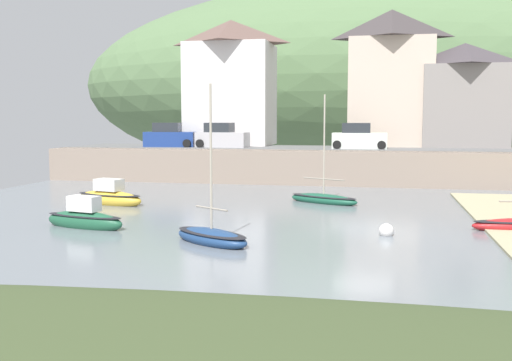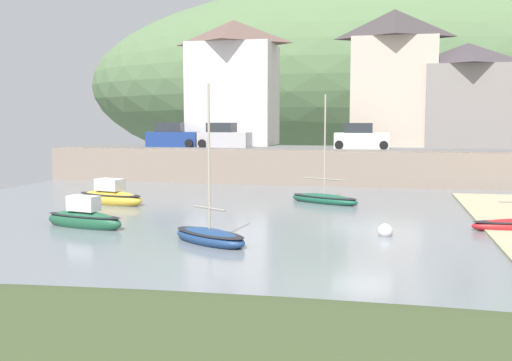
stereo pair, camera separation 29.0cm
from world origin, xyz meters
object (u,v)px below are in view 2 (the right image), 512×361
(sailboat_nearest_shore, at_px, (110,197))
(parked_car_near_slipway, at_px, (172,137))
(waterfront_building_right, at_px, (467,94))
(mooring_buoy, at_px, (385,231))
(rowboat_small_beached, at_px, (84,218))
(parked_car_end_of_row, at_px, (361,138))
(parked_car_by_wall, at_px, (224,137))
(sailboat_far_left, at_px, (324,199))
(sailboat_blue_trim, at_px, (210,236))
(waterfront_building_left, at_px, (233,82))
(waterfront_building_centre, at_px, (393,77))

(sailboat_nearest_shore, distance_m, parked_car_near_slipway, 16.20)
(waterfront_building_right, height_order, mooring_buoy, waterfront_building_right)
(rowboat_small_beached, height_order, parked_car_end_of_row, parked_car_end_of_row)
(sailboat_nearest_shore, bearing_deg, parked_car_by_wall, 96.79)
(sailboat_far_left, distance_m, mooring_buoy, 9.38)
(sailboat_far_left, relative_size, parked_car_near_slipway, 1.45)
(waterfront_building_right, xyz_separation_m, parked_car_near_slipway, (-23.27, -4.50, -3.40))
(sailboat_blue_trim, bearing_deg, parked_car_end_of_row, 111.55)
(rowboat_small_beached, relative_size, parked_car_near_slipway, 0.96)
(waterfront_building_left, relative_size, rowboat_small_beached, 2.62)
(rowboat_small_beached, bearing_deg, sailboat_far_left, 58.27)
(parked_car_near_slipway, relative_size, parked_car_by_wall, 1.00)
(waterfront_building_centre, distance_m, waterfront_building_right, 5.93)
(rowboat_small_beached, bearing_deg, waterfront_building_left, 103.20)
(parked_car_end_of_row, bearing_deg, waterfront_building_centre, 62.65)
(waterfront_building_left, height_order, sailboat_nearest_shore, waterfront_building_left)
(waterfront_building_right, bearing_deg, sailboat_blue_trim, -113.77)
(waterfront_building_left, relative_size, mooring_buoy, 17.50)
(waterfront_building_right, height_order, sailboat_blue_trim, waterfront_building_right)
(waterfront_building_left, xyz_separation_m, waterfront_building_centre, (13.48, 0.00, 0.23))
(sailboat_far_left, height_order, sailboat_nearest_shore, sailboat_far_left)
(waterfront_building_right, xyz_separation_m, mooring_buoy, (-6.26, -26.23, -6.42))
(mooring_buoy, bearing_deg, waterfront_building_left, 116.32)
(sailboat_far_left, height_order, parked_car_near_slipway, sailboat_far_left)
(waterfront_building_right, distance_m, mooring_buoy, 27.72)
(waterfront_building_centre, distance_m, sailboat_nearest_shore, 26.60)
(waterfront_building_left, xyz_separation_m, parked_car_near_slipway, (-4.03, -4.50, -4.61))
(parked_car_end_of_row, height_order, mooring_buoy, parked_car_end_of_row)
(sailboat_far_left, xyz_separation_m, parked_car_near_slipway, (-13.68, 12.96, 2.96))
(waterfront_building_centre, bearing_deg, parked_car_end_of_row, -117.53)
(sailboat_nearest_shore, relative_size, mooring_buoy, 7.30)
(parked_car_near_slipway, bearing_deg, rowboat_small_beached, -84.91)
(sailboat_nearest_shore, xyz_separation_m, parked_car_by_wall, (2.24, 15.81, 2.81))
(sailboat_nearest_shore, bearing_deg, waterfront_building_centre, 67.72)
(rowboat_small_beached, distance_m, sailboat_blue_trim, 6.59)
(waterfront_building_centre, xyz_separation_m, rowboat_small_beached, (-13.33, -27.09, -7.65))
(waterfront_building_left, relative_size, parked_car_by_wall, 2.52)
(parked_car_near_slipway, bearing_deg, sailboat_far_left, -48.86)
(parked_car_by_wall, relative_size, parked_car_end_of_row, 1.03)
(waterfront_building_left, bearing_deg, waterfront_building_centre, 0.00)
(parked_car_near_slipway, distance_m, parked_car_by_wall, 4.37)
(waterfront_building_right, distance_m, sailboat_far_left, 20.91)
(sailboat_blue_trim, xyz_separation_m, mooring_buoy, (6.54, 2.84, -0.08))
(sailboat_far_left, distance_m, parked_car_by_wall, 16.23)
(waterfront_building_left, height_order, sailboat_blue_trim, waterfront_building_left)
(waterfront_building_centre, height_order, sailboat_far_left, waterfront_building_centre)
(parked_car_by_wall, height_order, mooring_buoy, parked_car_by_wall)
(parked_car_near_slipway, height_order, mooring_buoy, parked_car_near_slipway)
(waterfront_building_left, height_order, sailboat_far_left, waterfront_building_left)
(parked_car_by_wall, height_order, parked_car_end_of_row, same)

